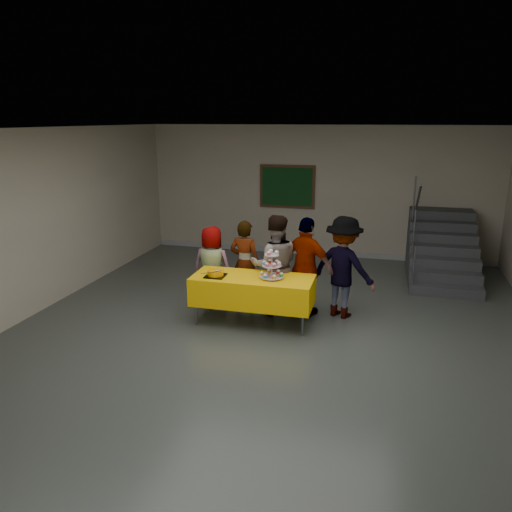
{
  "coord_description": "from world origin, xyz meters",
  "views": [
    {
      "loc": [
        1.49,
        -6.46,
        3.14
      ],
      "look_at": [
        -0.4,
        0.84,
        1.05
      ],
      "focal_mm": 35.0,
      "sensor_mm": 36.0,
      "label": 1
    }
  ],
  "objects_px": {
    "bear_cake": "(216,273)",
    "schoolchild_d": "(306,267)",
    "schoolchild_a": "(212,266)",
    "schoolchild_c": "(275,265)",
    "bake_table": "(253,290)",
    "staircase": "(441,251)",
    "schoolchild_e": "(343,267)",
    "cupcake_stand": "(272,268)",
    "schoolchild_b": "(245,263)",
    "noticeboard": "(287,187)"
  },
  "relations": [
    {
      "from": "cupcake_stand",
      "to": "noticeboard",
      "type": "height_order",
      "value": "noticeboard"
    },
    {
      "from": "schoolchild_a",
      "to": "schoolchild_c",
      "type": "distance_m",
      "value": 1.13
    },
    {
      "from": "bear_cake",
      "to": "schoolchild_d",
      "type": "xyz_separation_m",
      "value": [
        1.31,
        0.69,
        -0.01
      ]
    },
    {
      "from": "schoolchild_c",
      "to": "bear_cake",
      "type": "bearing_deg",
      "value": 22.32
    },
    {
      "from": "cupcake_stand",
      "to": "bake_table",
      "type": "bearing_deg",
      "value": -178.77
    },
    {
      "from": "bake_table",
      "to": "staircase",
      "type": "relative_size",
      "value": 0.78
    },
    {
      "from": "schoolchild_e",
      "to": "bake_table",
      "type": "bearing_deg",
      "value": 48.56
    },
    {
      "from": "schoolchild_d",
      "to": "schoolchild_e",
      "type": "bearing_deg",
      "value": -147.55
    },
    {
      "from": "bake_table",
      "to": "schoolchild_b",
      "type": "bearing_deg",
      "value": 113.95
    },
    {
      "from": "bake_table",
      "to": "schoolchild_c",
      "type": "bearing_deg",
      "value": 65.25
    },
    {
      "from": "cupcake_stand",
      "to": "schoolchild_c",
      "type": "bearing_deg",
      "value": 97.09
    },
    {
      "from": "schoolchild_b",
      "to": "staircase",
      "type": "distance_m",
      "value": 4.38
    },
    {
      "from": "schoolchild_e",
      "to": "staircase",
      "type": "xyz_separation_m",
      "value": [
        1.77,
        2.81,
        -0.34
      ]
    },
    {
      "from": "schoolchild_e",
      "to": "staircase",
      "type": "distance_m",
      "value": 3.34
    },
    {
      "from": "schoolchild_a",
      "to": "staircase",
      "type": "bearing_deg",
      "value": -142.47
    },
    {
      "from": "schoolchild_d",
      "to": "bake_table",
      "type": "bearing_deg",
      "value": 59.1
    },
    {
      "from": "schoolchild_a",
      "to": "schoolchild_c",
      "type": "bearing_deg",
      "value": 176.65
    },
    {
      "from": "bake_table",
      "to": "staircase",
      "type": "height_order",
      "value": "staircase"
    },
    {
      "from": "schoolchild_b",
      "to": "schoolchild_c",
      "type": "height_order",
      "value": "schoolchild_c"
    },
    {
      "from": "schoolchild_a",
      "to": "bake_table",
      "type": "bearing_deg",
      "value": 147.04
    },
    {
      "from": "cupcake_stand",
      "to": "schoolchild_e",
      "type": "relative_size",
      "value": 0.27
    },
    {
      "from": "bear_cake",
      "to": "schoolchild_a",
      "type": "xyz_separation_m",
      "value": [
        -0.32,
        0.74,
        -0.13
      ]
    },
    {
      "from": "schoolchild_a",
      "to": "schoolchild_e",
      "type": "height_order",
      "value": "schoolchild_e"
    },
    {
      "from": "cupcake_stand",
      "to": "schoolchild_b",
      "type": "height_order",
      "value": "schoolchild_b"
    },
    {
      "from": "schoolchild_d",
      "to": "bear_cake",
      "type": "bearing_deg",
      "value": 49.78
    },
    {
      "from": "schoolchild_b",
      "to": "schoolchild_c",
      "type": "distance_m",
      "value": 0.66
    },
    {
      "from": "bake_table",
      "to": "schoolchild_d",
      "type": "relative_size",
      "value": 1.15
    },
    {
      "from": "schoolchild_c",
      "to": "schoolchild_d",
      "type": "relative_size",
      "value": 1.02
    },
    {
      "from": "staircase",
      "to": "noticeboard",
      "type": "height_order",
      "value": "noticeboard"
    },
    {
      "from": "bake_table",
      "to": "schoolchild_b",
      "type": "xyz_separation_m",
      "value": [
        -0.35,
        0.79,
        0.19
      ]
    },
    {
      "from": "cupcake_stand",
      "to": "staircase",
      "type": "relative_size",
      "value": 0.19
    },
    {
      "from": "staircase",
      "to": "schoolchild_e",
      "type": "bearing_deg",
      "value": -122.16
    },
    {
      "from": "schoolchild_b",
      "to": "staircase",
      "type": "xyz_separation_m",
      "value": [
        3.45,
        2.69,
        -0.26
      ]
    },
    {
      "from": "bake_table",
      "to": "noticeboard",
      "type": "relative_size",
      "value": 1.45
    },
    {
      "from": "bake_table",
      "to": "schoolchild_e",
      "type": "bearing_deg",
      "value": 26.85
    },
    {
      "from": "staircase",
      "to": "noticeboard",
      "type": "xyz_separation_m",
      "value": [
        -3.41,
        0.84,
        1.11
      ]
    },
    {
      "from": "schoolchild_e",
      "to": "noticeboard",
      "type": "relative_size",
      "value": 1.27
    },
    {
      "from": "schoolchild_b",
      "to": "noticeboard",
      "type": "bearing_deg",
      "value": -83.14
    },
    {
      "from": "bake_table",
      "to": "staircase",
      "type": "bearing_deg",
      "value": 48.38
    },
    {
      "from": "schoolchild_d",
      "to": "staircase",
      "type": "distance_m",
      "value": 3.76
    },
    {
      "from": "schoolchild_c",
      "to": "schoolchild_b",
      "type": "bearing_deg",
      "value": -41.7
    },
    {
      "from": "bake_table",
      "to": "schoolchild_c",
      "type": "xyz_separation_m",
      "value": [
        0.24,
        0.51,
        0.27
      ]
    },
    {
      "from": "bear_cake",
      "to": "schoolchild_e",
      "type": "xyz_separation_m",
      "value": [
        1.89,
        0.8,
        -0.0
      ]
    },
    {
      "from": "schoolchild_c",
      "to": "schoolchild_e",
      "type": "relative_size",
      "value": 1.0
    },
    {
      "from": "bear_cake",
      "to": "noticeboard",
      "type": "distance_m",
      "value": 4.52
    },
    {
      "from": "schoolchild_c",
      "to": "bake_table",
      "type": "bearing_deg",
      "value": 49.02
    },
    {
      "from": "staircase",
      "to": "bear_cake",
      "type": "bearing_deg",
      "value": -135.38
    },
    {
      "from": "cupcake_stand",
      "to": "staircase",
      "type": "xyz_separation_m",
      "value": [
        2.8,
        3.48,
        -0.45
      ]
    },
    {
      "from": "staircase",
      "to": "bake_table",
      "type": "bearing_deg",
      "value": -131.62
    },
    {
      "from": "bake_table",
      "to": "schoolchild_a",
      "type": "bearing_deg",
      "value": 145.38
    }
  ]
}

